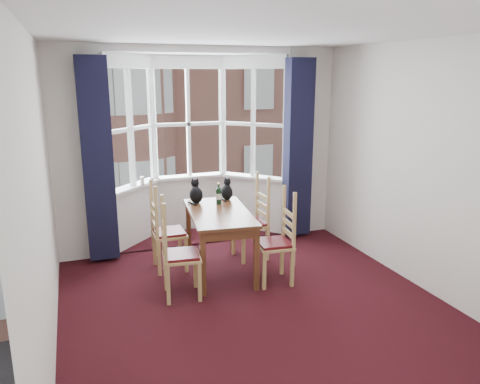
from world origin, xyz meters
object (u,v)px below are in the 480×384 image
chair_left_far (162,234)px  chair_left_near (173,257)px  candle_short (152,181)px  cat_left (196,194)px  candle_tall (142,181)px  chair_right_far (256,223)px  chair_right_near (281,244)px  dining_table (219,220)px  cat_right (227,191)px  wine_bottle (219,195)px

chair_left_far → chair_left_near: bearing=-91.9°
candle_short → chair_left_near: bearing=-93.3°
cat_left → candle_short: cat_left is taller
candle_tall → chair_left_near: bearing=-89.0°
chair_right_far → candle_short: bearing=136.6°
chair_left_far → chair_right_near: 1.51m
dining_table → chair_left_far: bearing=155.6°
chair_right_near → chair_right_far: same height
chair_right_far → candle_short: (-1.19, 1.13, 0.44)m
chair_left_near → cat_right: bearing=46.2°
dining_table → cat_left: size_ratio=4.29×
cat_left → chair_right_far: bearing=-12.1°
chair_left_near → cat_left: 1.18m
chair_right_near → candle_tall: bearing=124.5°
chair_right_far → cat_left: 0.91m
chair_left_far → candle_tall: 1.20m
dining_table → candle_short: (-0.57, 1.44, 0.23)m
chair_left_near → candle_tall: bearing=91.0°
chair_right_far → chair_left_far: bearing=-179.6°
chair_left_near → chair_left_far: (0.03, 0.79, 0.00)m
chair_left_far → wine_bottle: bearing=1.0°
dining_table → chair_left_far: (-0.66, 0.30, -0.21)m
chair_right_far → candle_tall: (-1.34, 1.10, 0.46)m
chair_right_near → candle_short: candle_short is taller
candle_tall → cat_right: bearing=-42.3°
wine_bottle → candle_tall: bearing=126.6°
chair_left_near → cat_left: bearing=61.6°
cat_left → candle_short: 1.04m
cat_left → cat_right: 0.43m
wine_bottle → chair_right_near: bearing=-58.5°
cat_right → candle_tall: size_ratio=2.49×
chair_left_near → candle_short: (0.11, 1.93, 0.44)m
dining_table → wine_bottle: wine_bottle is taller
chair_left_far → chair_right_far: (1.28, 0.01, 0.00)m
chair_left_far → chair_right_near: bearing=-33.0°
dining_table → candle_tall: (-0.72, 1.41, 0.25)m
cat_right → candle_tall: 1.34m
chair_left_far → candle_short: bearing=85.7°
chair_left_near → chair_left_far: same height
chair_right_far → candle_tall: candle_tall is taller
dining_table → cat_left: 0.55m
chair_left_far → chair_right_far: same height
chair_right_far → cat_right: cat_right is taller
cat_right → dining_table: bearing=-117.9°
dining_table → chair_right_near: (0.60, -0.52, -0.21)m
cat_right → chair_left_near: bearing=-133.8°
chair_right_near → chair_right_far: bearing=89.0°
dining_table → chair_left_near: chair_left_near is taller
chair_right_near → cat_left: 1.33m
candle_tall → chair_left_far: bearing=-86.9°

